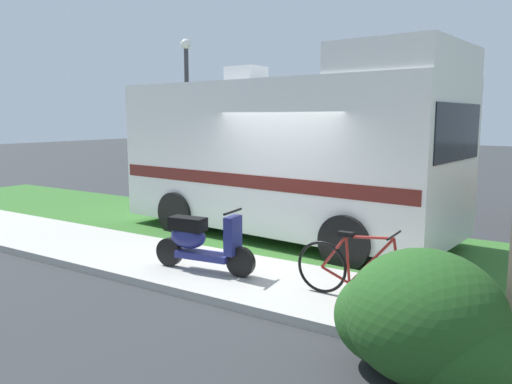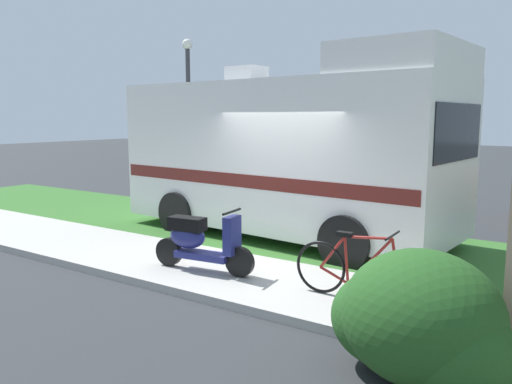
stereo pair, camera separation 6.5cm
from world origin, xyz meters
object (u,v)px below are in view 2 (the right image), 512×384
at_px(scooter, 199,241).
at_px(street_lamp_post, 189,106).
at_px(motorhome_rv, 290,153).
at_px(bicycle, 357,270).

xyz_separation_m(scooter, street_lamp_post, (-4.52, 4.99, 2.13)).
distance_m(motorhome_rv, bicycle, 4.07).
relative_size(motorhome_rv, street_lamp_post, 1.52).
height_order(motorhome_rv, scooter, motorhome_rv).
distance_m(motorhome_rv, scooter, 3.20).
bearing_deg(motorhome_rv, street_lamp_post, 155.26).
xyz_separation_m(motorhome_rv, bicycle, (2.64, -2.86, -1.20)).
bearing_deg(bicycle, motorhome_rv, 132.69).
height_order(bicycle, street_lamp_post, street_lamp_post).
relative_size(bicycle, street_lamp_post, 0.38).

